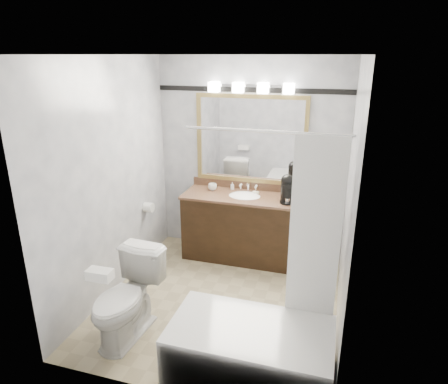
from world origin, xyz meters
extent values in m
cube|color=tan|center=(0.00, 0.00, -0.01)|extent=(2.40, 2.60, 0.01)
cube|color=white|center=(0.00, 0.00, 2.50)|extent=(2.40, 2.60, 0.01)
cube|color=silver|center=(0.00, 1.30, 1.25)|extent=(2.40, 0.01, 2.50)
cube|color=silver|center=(0.00, -1.30, 1.25)|extent=(2.40, 0.01, 2.50)
cube|color=silver|center=(-1.20, 0.00, 1.25)|extent=(0.01, 2.60, 2.50)
cube|color=silver|center=(1.20, 0.00, 1.25)|extent=(0.01, 2.60, 2.50)
cube|color=black|center=(0.00, 1.01, 0.41)|extent=(1.50, 0.55, 0.82)
cube|color=#8D6042|center=(0.00, 1.01, 0.83)|extent=(1.53, 0.58, 0.03)
cube|color=#8D6042|center=(0.00, 1.29, 0.90)|extent=(1.53, 0.03, 0.10)
ellipsoid|color=white|center=(0.00, 1.01, 0.82)|extent=(0.44, 0.34, 0.14)
cube|color=#A28849|center=(0.00, 1.28, 2.02)|extent=(1.40, 0.04, 0.05)
cube|color=#A28849|center=(0.00, 1.28, 0.97)|extent=(1.40, 0.04, 0.05)
cube|color=#A28849|center=(-0.68, 1.28, 1.50)|extent=(0.05, 0.04, 1.00)
cube|color=#A28849|center=(0.68, 1.28, 1.50)|extent=(0.05, 0.04, 1.00)
cube|color=white|center=(0.00, 1.29, 1.50)|extent=(1.30, 0.01, 1.00)
cube|color=silver|center=(0.00, 1.27, 2.15)|extent=(0.90, 0.05, 0.03)
cube|color=white|center=(-0.45, 1.22, 2.13)|extent=(0.12, 0.12, 0.12)
cube|color=white|center=(-0.15, 1.22, 2.13)|extent=(0.12, 0.12, 0.12)
cube|color=white|center=(0.15, 1.22, 2.13)|extent=(0.12, 0.12, 0.12)
cube|color=white|center=(0.45, 1.22, 2.13)|extent=(0.12, 0.12, 0.12)
cube|color=black|center=(0.00, 1.29, 2.10)|extent=(2.40, 0.01, 0.06)
cube|color=white|center=(0.53, -0.92, 0.23)|extent=(1.30, 0.72, 0.45)
cylinder|color=silver|center=(0.53, -0.54, 1.95)|extent=(1.30, 0.02, 0.02)
cube|color=white|center=(0.95, -0.55, 1.18)|extent=(0.40, 0.04, 1.55)
cylinder|color=white|center=(-1.14, 0.66, 0.70)|extent=(0.11, 0.12, 0.12)
imported|color=white|center=(-0.66, -0.78, 0.40)|extent=(0.51, 0.82, 0.80)
cube|color=white|center=(-0.66, -1.12, 0.85)|extent=(0.21, 0.12, 0.08)
cylinder|color=black|center=(0.54, 0.91, 0.86)|extent=(0.17, 0.17, 0.02)
cylinder|color=black|center=(0.52, 0.96, 0.98)|extent=(0.14, 0.14, 0.25)
sphere|color=black|center=(0.52, 0.96, 1.11)|extent=(0.15, 0.15, 0.15)
cube|color=black|center=(0.54, 0.89, 1.07)|extent=(0.12, 0.12, 0.05)
cylinder|color=silver|center=(0.54, 0.89, 0.89)|extent=(0.06, 0.06, 0.06)
imported|color=white|center=(-0.45, 1.11, 0.89)|extent=(0.12, 0.12, 0.09)
imported|color=white|center=(-0.21, 1.21, 0.90)|extent=(0.05, 0.06, 0.09)
cube|color=beige|center=(0.11, 1.13, 0.86)|extent=(0.09, 0.07, 0.02)
camera|label=1|loc=(1.08, -3.50, 2.50)|focal=32.00mm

